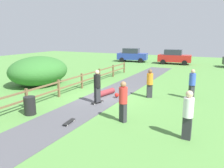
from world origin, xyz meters
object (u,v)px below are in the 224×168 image
bystander_orange (150,82)px  bush_large (39,71)px  parked_car_blue (132,55)px  skater_riding (97,85)px  trash_bin (30,106)px  skateboard_loose (69,122)px  bystander_blue (192,83)px  parked_car_red (174,57)px  bystander_red (123,100)px  skater_fallen (106,93)px  bystander_white (188,113)px

bystander_orange → bush_large: bearing=-177.8°
bush_large → parked_car_blue: bearing=87.2°
skater_riding → parked_car_blue: size_ratio=0.43×
trash_bin → skateboard_loose: (2.42, -0.11, -0.36)m
bystander_blue → bystander_orange: bearing=-159.9°
bystander_orange → parked_car_red: bearing=96.4°
parked_car_blue → parked_car_red: (5.93, 0.00, 0.00)m
parked_car_red → bystander_orange: bearing=-83.6°
parked_car_blue → bystander_red: bearing=-69.5°
skater_fallen → bystander_red: (2.71, -3.50, 0.83)m
bystander_red → skater_riding: bearing=142.3°
bush_large → bystander_white: size_ratio=2.55×
trash_bin → parked_car_blue: (-3.54, 22.58, 0.51)m
bystander_blue → skater_riding: bearing=-143.7°
bystander_white → parked_car_red: bearing=102.5°
skater_fallen → bystander_orange: bystander_orange is taller
skater_riding → bystander_red: (2.39, -1.84, -0.06)m
skater_riding → bystander_orange: bearing=48.2°
trash_bin → bystander_white: (7.26, 0.64, 0.60)m
skater_riding → bystander_white: size_ratio=1.01×
skater_riding → parked_car_blue: (-5.60, 19.58, -0.13)m
bystander_blue → skateboard_loose: bearing=-123.3°
skater_fallen → parked_car_red: parked_car_red is taller
skateboard_loose → parked_car_blue: (-5.96, 22.69, 0.87)m
bush_large → trash_bin: 6.84m
bush_large → bystander_blue: (11.09, 1.21, -0.10)m
skater_fallen → bystander_red: 4.50m
bystander_orange → bystander_blue: bearing=20.1°
bystander_white → trash_bin: bearing=-175.0°
bush_large → parked_car_red: bush_large is taller
parked_car_blue → trash_bin: bearing=-81.1°
skateboard_loose → bystander_blue: bystander_blue is taller
trash_bin → skater_riding: (2.06, 3.00, 0.64)m
trash_bin → bystander_white: bystander_white is taller
bystander_orange → bystander_white: size_ratio=0.94×
skateboard_loose → bystander_red: size_ratio=0.44×
skater_riding → bystander_blue: 5.74m
bystander_orange → bystander_red: size_ratio=0.96×
skater_riding → skateboard_loose: size_ratio=2.33×
bystander_red → bystander_white: (2.82, -0.52, 0.02)m
skater_fallen → skateboard_loose: size_ratio=1.99×
skateboard_loose → trash_bin: bearing=177.5°
bystander_orange → parked_car_blue: 18.77m
skater_riding → bystander_blue: size_ratio=1.05×
trash_bin → skater_fallen: 4.98m
bystander_blue → bystander_white: 5.78m
parked_car_blue → skater_riding: bearing=-74.0°
skater_riding → skater_fallen: (-0.32, 1.66, -0.89)m
trash_bin → bystander_blue: 9.27m
bystander_red → bystander_blue: bearing=66.9°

